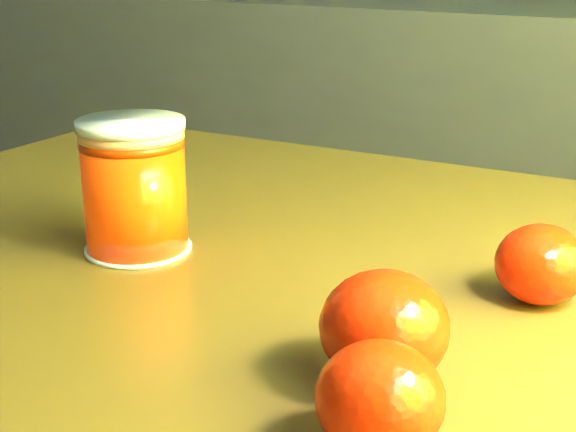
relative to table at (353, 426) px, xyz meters
The scene contains 6 objects.
kitchen_counter 1.81m from the table, 124.83° to the left, with size 3.15×0.60×0.90m, color #4C4C51.
table is the anchor object (origin of this frame).
juice_glass 0.25m from the table, behind, with size 0.08×0.08×0.10m.
orange_front 0.17m from the table, 53.28° to the right, with size 0.07×0.07×0.06m, color red.
orange_back 0.18m from the table, 31.55° to the left, with size 0.06×0.06×0.05m, color red.
orange_extra 0.22m from the table, 57.35° to the right, with size 0.06×0.06×0.05m, color red.
Camera 1 is at (1.27, -0.47, 1.04)m, focal length 50.00 mm.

